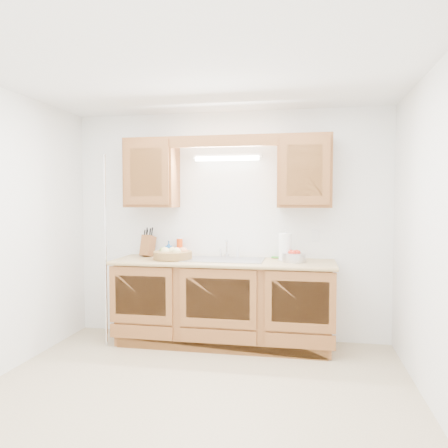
% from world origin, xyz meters
% --- Properties ---
extents(room, '(3.52, 3.50, 2.50)m').
position_xyz_m(room, '(0.00, 0.00, 1.25)').
color(room, '#C8B391').
rests_on(room, ground).
extents(base_cabinets, '(2.20, 0.60, 0.86)m').
position_xyz_m(base_cabinets, '(0.00, 1.20, 0.44)').
color(base_cabinets, brown).
rests_on(base_cabinets, ground).
extents(countertop, '(2.30, 0.63, 0.04)m').
position_xyz_m(countertop, '(0.00, 1.19, 0.88)').
color(countertop, tan).
rests_on(countertop, base_cabinets).
extents(upper_cabinet_left, '(0.55, 0.33, 0.75)m').
position_xyz_m(upper_cabinet_left, '(-0.83, 1.33, 1.83)').
color(upper_cabinet_left, brown).
rests_on(upper_cabinet_left, room).
extents(upper_cabinet_right, '(0.55, 0.33, 0.75)m').
position_xyz_m(upper_cabinet_right, '(0.83, 1.33, 1.83)').
color(upper_cabinet_right, brown).
rests_on(upper_cabinet_right, room).
extents(valance, '(2.20, 0.05, 0.12)m').
position_xyz_m(valance, '(0.00, 1.19, 2.14)').
color(valance, brown).
rests_on(valance, room).
extents(fluorescent_fixture, '(0.76, 0.08, 0.08)m').
position_xyz_m(fluorescent_fixture, '(0.00, 1.42, 2.00)').
color(fluorescent_fixture, white).
rests_on(fluorescent_fixture, room).
extents(sink, '(0.84, 0.46, 0.36)m').
position_xyz_m(sink, '(0.00, 1.21, 0.83)').
color(sink, '#9E9EA3').
rests_on(sink, countertop).
extents(wire_shelf_pole, '(0.03, 0.03, 2.00)m').
position_xyz_m(wire_shelf_pole, '(-1.20, 0.94, 1.00)').
color(wire_shelf_pole, silver).
rests_on(wire_shelf_pole, ground).
extents(outlet_plate, '(0.08, 0.01, 0.12)m').
position_xyz_m(outlet_plate, '(0.95, 1.49, 1.15)').
color(outlet_plate, white).
rests_on(outlet_plate, room).
extents(fruit_basket, '(0.51, 0.51, 0.13)m').
position_xyz_m(fruit_basket, '(-0.54, 1.16, 0.96)').
color(fruit_basket, olive).
rests_on(fruit_basket, countertop).
extents(knife_block, '(0.15, 0.21, 0.34)m').
position_xyz_m(knife_block, '(-0.89, 1.36, 1.02)').
color(knife_block, brown).
rests_on(knife_block, countertop).
extents(orange_canister, '(0.08, 0.08, 0.21)m').
position_xyz_m(orange_canister, '(-0.54, 1.41, 1.01)').
color(orange_canister, '#E0420C').
rests_on(orange_canister, countertop).
extents(soap_bottle, '(0.10, 0.10, 0.17)m').
position_xyz_m(soap_bottle, '(-0.66, 1.38, 0.99)').
color(soap_bottle, blue).
rests_on(soap_bottle, countertop).
extents(sponge, '(0.11, 0.07, 0.02)m').
position_xyz_m(sponge, '(0.54, 1.43, 0.91)').
color(sponge, '#CC333F').
rests_on(sponge, countertop).
extents(paper_towel, '(0.17, 0.17, 0.34)m').
position_xyz_m(paper_towel, '(0.64, 1.26, 1.04)').
color(paper_towel, silver).
rests_on(paper_towel, countertop).
extents(apple_bowl, '(0.27, 0.27, 0.12)m').
position_xyz_m(apple_bowl, '(0.73, 1.19, 0.95)').
color(apple_bowl, silver).
rests_on(apple_bowl, countertop).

